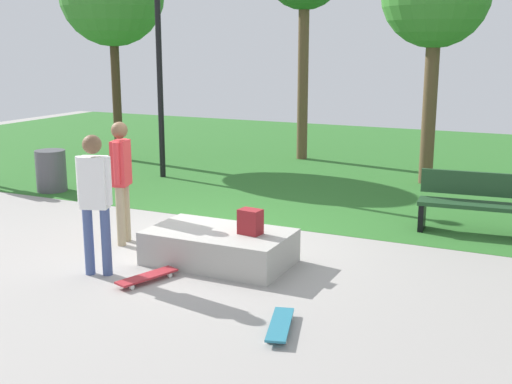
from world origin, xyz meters
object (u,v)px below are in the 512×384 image
skateboard_by_ledge (280,325)px  lamp_post (159,47)px  skateboard_spare (147,277)px  park_bench_far_left (474,202)px  concrete_ledge (219,247)px  backpack_on_ledge (250,222)px  skater_watching (121,173)px  skater_performing_trick (95,194)px  trash_bin (51,171)px

skateboard_by_ledge → lamp_post: lamp_post is taller
skateboard_spare → park_bench_far_left: 5.03m
concrete_ledge → backpack_on_ledge: (0.43, 0.04, 0.38)m
skater_watching → lamp_post: size_ratio=0.38×
skater_performing_trick → trash_bin: size_ratio=2.18×
skateboard_by_ledge → park_bench_far_left: park_bench_far_left is taller
skater_watching → skateboard_spare: size_ratio=2.12×
skater_performing_trick → lamp_post: 6.27m
concrete_ledge → skater_watching: skater_watching is taller
skater_performing_trick → lamp_post: bearing=115.8°
skater_performing_trick → trash_bin: 5.11m
skater_performing_trick → park_bench_far_left: bearing=44.5°
skater_watching → skateboard_spare: skater_watching is taller
skater_watching → skateboard_by_ledge: (3.16, -1.73, -0.96)m
skater_performing_trick → skater_watching: 1.30m
lamp_post → trash_bin: size_ratio=5.67×
backpack_on_ledge → skater_performing_trick: (-1.57, -1.06, 0.42)m
trash_bin → skateboard_by_ledge: bearing=-31.0°
lamp_post → trash_bin: (-1.18, -2.08, -2.33)m
skateboard_by_ledge → backpack_on_ledge: bearing=124.6°
skater_performing_trick → skateboard_by_ledge: skater_performing_trick is taller
backpack_on_ledge → skater_watching: bearing=2.8°
concrete_ledge → trash_bin: (-4.95, 2.34, 0.18)m
trash_bin → concrete_ledge: bearing=-25.3°
skateboard_spare → skater_watching: bearing=135.8°
skater_watching → lamp_post: (-2.13, 4.24, 1.70)m
skateboard_by_ledge → trash_bin: trash_bin is taller
backpack_on_ledge → skateboard_spare: backpack_on_ledge is taller
skater_watching → park_bench_far_left: 5.20m
skateboard_spare → lamp_post: size_ratio=0.18×
skater_performing_trick → skateboard_spare: 1.18m
concrete_ledge → park_bench_far_left: bearing=45.6°
skater_performing_trick → skateboard_by_ledge: size_ratio=2.11×
backpack_on_ledge → skateboard_by_ledge: (1.09, -1.59, -0.53)m
concrete_ledge → skateboard_by_ledge: size_ratio=2.22×
skateboard_by_ledge → lamp_post: bearing=131.6°
skater_performing_trick → skateboard_spare: bearing=3.4°
skater_performing_trick → trash_bin: bearing=138.6°
skateboard_by_ledge → skater_watching: bearing=151.4°
skater_watching → trash_bin: size_ratio=2.18×
skateboard_by_ledge → skater_performing_trick: bearing=168.7°
skater_watching → skater_performing_trick: bearing=-67.3°
skater_watching → skateboard_by_ledge: skater_watching is taller
skateboard_spare → lamp_post: (-3.31, 5.39, 2.66)m
backpack_on_ledge → skater_performing_trick: size_ratio=0.18×
skateboard_spare → lamp_post: bearing=121.6°
skateboard_spare → concrete_ledge: bearing=64.7°
lamp_post → skateboard_spare: bearing=-58.4°
park_bench_far_left → skater_performing_trick: bearing=-135.5°
skater_performing_trick → skateboard_spare: size_ratio=2.12×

